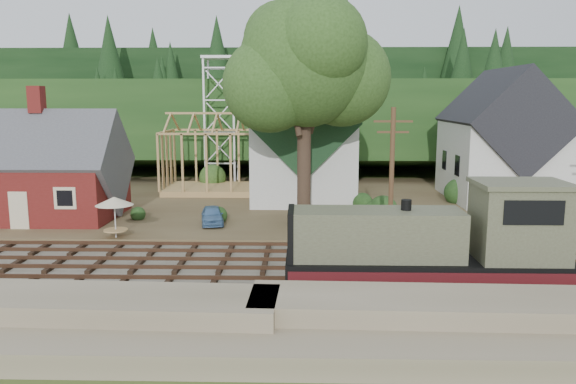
{
  "coord_description": "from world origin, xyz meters",
  "views": [
    {
      "loc": [
        1.85,
        -26.76,
        8.51
      ],
      "look_at": [
        1.04,
        6.0,
        3.0
      ],
      "focal_mm": 35.0,
      "sensor_mm": 36.0,
      "label": 1
    }
  ],
  "objects_px": {
    "car_red": "(568,198)",
    "car_blue": "(212,215)",
    "locomotive": "(439,246)",
    "patio_set": "(114,203)"
  },
  "relations": [
    {
      "from": "car_red",
      "to": "car_blue",
      "type": "bearing_deg",
      "value": 137.37
    },
    {
      "from": "patio_set",
      "to": "car_red",
      "type": "bearing_deg",
      "value": 18.08
    },
    {
      "from": "locomotive",
      "to": "patio_set",
      "type": "height_order",
      "value": "locomotive"
    },
    {
      "from": "car_blue",
      "to": "car_red",
      "type": "xyz_separation_m",
      "value": [
        26.19,
        6.49,
        0.07
      ]
    },
    {
      "from": "car_blue",
      "to": "car_red",
      "type": "distance_m",
      "value": 26.98
    },
    {
      "from": "locomotive",
      "to": "car_blue",
      "type": "relative_size",
      "value": 3.49
    },
    {
      "from": "locomotive",
      "to": "car_red",
      "type": "xyz_separation_m",
      "value": [
        14.33,
        18.74,
        -1.18
      ]
    },
    {
      "from": "patio_set",
      "to": "locomotive",
      "type": "bearing_deg",
      "value": -26.52
    },
    {
      "from": "car_blue",
      "to": "car_red",
      "type": "bearing_deg",
      "value": 3.31
    },
    {
      "from": "car_red",
      "to": "patio_set",
      "type": "xyz_separation_m",
      "value": [
        -31.36,
        -10.24,
        1.43
      ]
    }
  ]
}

